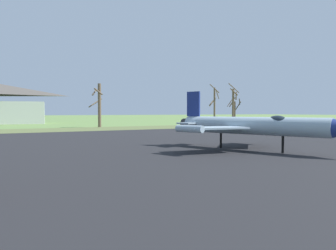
# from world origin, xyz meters

# --- Properties ---
(asphalt_apron) EXTENTS (91.20, 47.87, 0.05)m
(asphalt_apron) POSITION_xyz_m (0.00, 14.36, 0.03)
(asphalt_apron) COLOR black
(asphalt_apron) RESTS_ON ground
(grass_verge_strip) EXTENTS (151.20, 12.00, 0.06)m
(grass_verge_strip) POSITION_xyz_m (0.00, 44.30, 0.03)
(grass_verge_strip) COLOR #596439
(grass_verge_strip) RESTS_ON ground
(jet_fighter_rear_center) EXTENTS (10.44, 13.39, 4.60)m
(jet_fighter_rear_center) POSITION_xyz_m (-3.60, 8.48, 1.89)
(jet_fighter_rear_center) COLOR #8EA3B2
(jet_fighter_rear_center) RESTS_ON ground
(bare_tree_left_of_center) EXTENTS (2.89, 3.06, 8.23)m
(bare_tree_left_of_center) POSITION_xyz_m (-2.39, 50.21, 4.38)
(bare_tree_left_of_center) COLOR brown
(bare_tree_left_of_center) RESTS_ON ground
(bare_tree_center) EXTENTS (2.83, 3.02, 9.65)m
(bare_tree_center) POSITION_xyz_m (27.54, 54.08, 4.90)
(bare_tree_center) COLOR brown
(bare_tree_center) RESTS_ON ground
(bare_tree_right_of_center) EXTENTS (2.99, 2.13, 9.91)m
(bare_tree_right_of_center) POSITION_xyz_m (31.76, 52.03, 4.85)
(bare_tree_right_of_center) COLOR brown
(bare_tree_right_of_center) RESTS_ON ground
(bare_tree_far_right) EXTENTS (3.54, 3.56, 6.66)m
(bare_tree_far_right) POSITION_xyz_m (33.55, 53.58, 3.65)
(bare_tree_far_right) COLOR #42382D
(bare_tree_far_right) RESTS_ON ground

